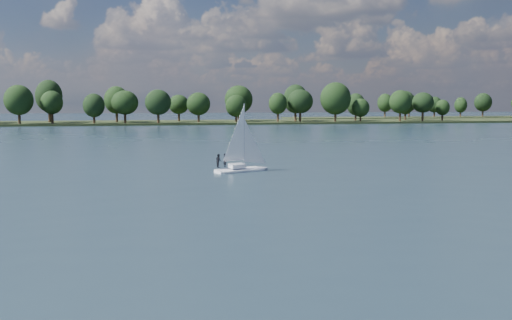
% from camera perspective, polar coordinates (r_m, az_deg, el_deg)
% --- Properties ---
extents(ground, '(700.00, 700.00, 0.00)m').
position_cam_1_polar(ground, '(112.27, -0.32, 1.75)').
color(ground, '#233342').
rests_on(ground, ground).
extents(far_shore, '(660.00, 40.00, 1.50)m').
position_cam_1_polar(far_shore, '(223.02, -6.04, 3.68)').
color(far_shore, black).
rests_on(far_shore, ground).
extents(far_shore_back, '(220.00, 30.00, 1.40)m').
position_cam_1_polar(far_shore_back, '(325.62, 22.34, 3.91)').
color(far_shore_back, black).
rests_on(far_shore_back, ground).
extents(sailboat, '(6.30, 3.94, 8.05)m').
position_cam_1_polar(sailboat, '(64.31, -1.68, 0.80)').
color(sailboat, white).
rests_on(sailboat, ground).
extents(treeline, '(562.41, 73.86, 17.95)m').
position_cam_1_polar(treeline, '(218.26, -8.82, 5.72)').
color(treeline, black).
rests_on(treeline, ground).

